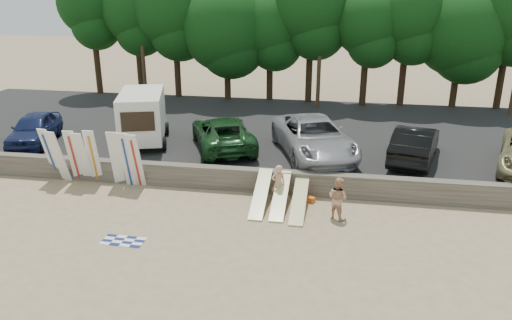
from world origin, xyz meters
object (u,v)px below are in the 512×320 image
object	(u,v)px
car_1	(223,133)
car_3	(415,144)
beachgoer_a	(278,184)
cooler	(258,197)
beachgoer_b	(338,198)
box_trailer	(142,115)
car_2	(314,137)
car_0	(35,129)

from	to	relation	value
car_1	car_3	distance (m)	9.17
beachgoer_a	cooler	distance (m)	1.06
car_3	beachgoer_a	world-z (taller)	car_3
car_3	beachgoer_b	xyz separation A→B (m)	(-3.38, -5.25, -0.69)
beachgoer_a	beachgoer_b	bearing A→B (deg)	130.86
box_trailer	beachgoer_a	bearing A→B (deg)	-47.75
beachgoer_a	car_3	bearing A→B (deg)	-169.59
car_2	beachgoer_b	size ratio (longest dim) A/B	3.86
box_trailer	beachgoer_b	bearing A→B (deg)	-46.07
car_1	box_trailer	bearing A→B (deg)	-23.85
box_trailer	cooler	world-z (taller)	box_trailer
car_2	car_3	world-z (taller)	car_2
car_2	cooler	xyz separation A→B (m)	(-1.99, -4.18, -1.43)
car_3	beachgoer_b	bearing A→B (deg)	71.60
car_2	beachgoer_b	distance (m)	5.41
car_1	car_3	world-z (taller)	car_3
box_trailer	car_1	world-z (taller)	box_trailer
car_1	beachgoer_b	distance (m)	8.02
car_3	cooler	size ratio (longest dim) A/B	13.09
box_trailer	car_1	bearing A→B (deg)	-18.11
car_3	car_1	bearing A→B (deg)	12.72
beachgoer_a	car_2	bearing A→B (deg)	-131.01
car_0	beachgoer_a	world-z (taller)	car_0
car_2	cooler	size ratio (longest dim) A/B	16.93
box_trailer	car_3	world-z (taller)	box_trailer
car_1	car_2	xyz separation A→B (m)	(4.53, -0.31, 0.11)
cooler	box_trailer	bearing A→B (deg)	141.55
beachgoer_a	box_trailer	bearing A→B (deg)	-56.46
box_trailer	cooler	distance (m)	8.39
car_3	cooler	bearing A→B (deg)	46.85
car_2	beachgoer_a	xyz separation A→B (m)	(-1.15, -4.14, -0.78)
box_trailer	cooler	bearing A→B (deg)	-50.98
car_1	beachgoer_a	distance (m)	5.63
car_0	cooler	distance (m)	12.79
box_trailer	car_0	world-z (taller)	box_trailer
car_2	car_3	distance (m)	4.64
car_2	box_trailer	bearing A→B (deg)	157.00
beachgoer_b	car_3	bearing A→B (deg)	-87.95
car_0	car_1	distance (m)	9.70
box_trailer	beachgoer_b	xyz separation A→B (m)	(9.98, -5.61, -1.34)
car_1	beachgoer_a	xyz separation A→B (m)	(3.38, -4.45, -0.67)
car_3	beachgoer_b	size ratio (longest dim) A/B	2.99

